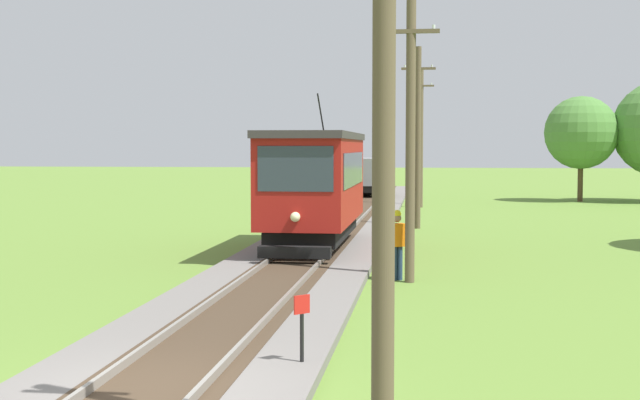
{
  "coord_description": "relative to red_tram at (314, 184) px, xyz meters",
  "views": [
    {
      "loc": [
        3.63,
        -11.01,
        3.38
      ],
      "look_at": [
        0.05,
        17.74,
        1.61
      ],
      "focal_mm": 49.29,
      "sensor_mm": 36.0,
      "label": 1
    }
  ],
  "objects": [
    {
      "name": "track_ballast",
      "position": [
        -0.0,
        -16.68,
        -2.1
      ],
      "size": [
        4.2,
        120.0,
        0.18
      ],
      "primitive_type": "cube",
      "color": "slate",
      "rests_on": "ground"
    },
    {
      "name": "sleeper_bed",
      "position": [
        -0.0,
        -16.68,
        -2.01
      ],
      "size": [
        2.04,
        120.0,
        0.01
      ],
      "primitive_type": "cube",
      "color": "#423323",
      "rests_on": "track_ballast"
    },
    {
      "name": "rail_left",
      "position": [
        -0.72,
        -16.68,
        -1.94
      ],
      "size": [
        0.07,
        120.0,
        0.14
      ],
      "primitive_type": "cube",
      "color": "gray",
      "rests_on": "track_ballast"
    },
    {
      "name": "rail_right",
      "position": [
        0.72,
        -16.68,
        -1.94
      ],
      "size": [
        0.07,
        120.0,
        0.14
      ],
      "primitive_type": "cube",
      "color": "gray",
      "rests_on": "track_ballast"
    },
    {
      "name": "red_tram",
      "position": [
        0.0,
        0.0,
        0.0
      ],
      "size": [
        2.6,
        8.54,
        4.79
      ],
      "color": "maroon",
      "rests_on": "rail_right"
    },
    {
      "name": "freight_car",
      "position": [
        -0.0,
        28.88,
        -0.64
      ],
      "size": [
        2.4,
        5.2,
        2.31
      ],
      "color": "slate",
      "rests_on": "rail_right"
    },
    {
      "name": "utility_pole_foreground",
      "position": [
        3.16,
        -18.64,
        1.89
      ],
      "size": [
        1.4,
        0.26,
        7.97
      ],
      "color": "brown",
      "rests_on": "ground"
    },
    {
      "name": "utility_pole_near_tram",
      "position": [
        3.16,
        -5.81,
        1.43
      ],
      "size": [
        1.4,
        0.43,
        7.05
      ],
      "color": "brown",
      "rests_on": "ground"
    },
    {
      "name": "utility_pole_mid",
      "position": [
        3.16,
        8.57,
        1.63
      ],
      "size": [
        1.4,
        0.28,
        7.45
      ],
      "color": "brown",
      "rests_on": "ground"
    },
    {
      "name": "utility_pole_far",
      "position": [
        3.16,
        21.31,
        1.72
      ],
      "size": [
        1.4,
        0.4,
        7.64
      ],
      "color": "brown",
      "rests_on": "ground"
    },
    {
      "name": "trackside_signal_marker",
      "position": [
        1.77,
        -14.95,
        -1.53
      ],
      "size": [
        0.21,
        0.21,
        1.18
      ],
      "color": "black",
      "rests_on": "ground"
    },
    {
      "name": "track_worker",
      "position": [
        2.83,
        -5.61,
        -1.21
      ],
      "size": [
        0.45,
        0.4,
        1.78
      ],
      "rotation": [
        0.0,
        0.0,
        2.12
      ],
      "color": "navy",
      "rests_on": "ground"
    },
    {
      "name": "tree_left_near",
      "position": [
        12.83,
        27.59,
        2.02
      ],
      "size": [
        4.46,
        4.46,
        6.45
      ],
      "color": "#4C3823",
      "rests_on": "ground"
    }
  ]
}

